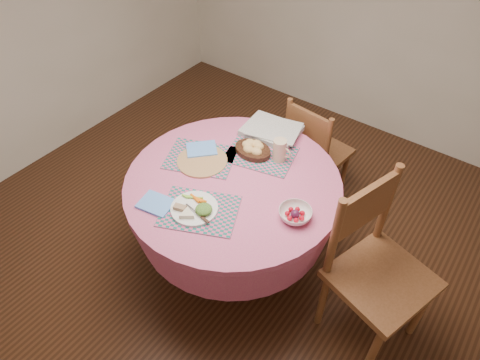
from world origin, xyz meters
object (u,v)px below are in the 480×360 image
object	(u,v)px
bread_bowl	(253,148)
latte_mug	(280,150)
chair_right	(375,266)
chair_back	(314,150)
fruit_bowl	(295,214)
dining_table	(233,204)
dinner_plate	(195,209)
wicker_trivet	(202,161)

from	to	relation	value
bread_bowl	latte_mug	world-z (taller)	latte_mug
chair_right	latte_mug	distance (m)	0.83
chair_back	fruit_bowl	distance (m)	0.99
dining_table	latte_mug	xyz separation A→B (m)	(0.11, 0.30, 0.27)
chair_right	dinner_plate	bearing A→B (deg)	131.40
bread_bowl	wicker_trivet	bearing A→B (deg)	-128.69
chair_right	chair_back	xyz separation A→B (m)	(-0.77, 0.75, -0.09)
wicker_trivet	latte_mug	world-z (taller)	latte_mug
chair_right	wicker_trivet	world-z (taller)	chair_right
chair_right	chair_back	bearing A→B (deg)	62.77
wicker_trivet	dinner_plate	size ratio (longest dim) A/B	1.18
latte_mug	fruit_bowl	bearing A→B (deg)	-47.05
bread_bowl	latte_mug	xyz separation A→B (m)	(0.16, 0.04, 0.04)
chair_back	bread_bowl	distance (m)	0.68
chair_back	latte_mug	world-z (taller)	latte_mug
dinner_plate	bread_bowl	world-z (taller)	bread_bowl
dining_table	bread_bowl	distance (m)	0.35
dinner_plate	latte_mug	bearing A→B (deg)	77.95
dinner_plate	fruit_bowl	bearing A→B (deg)	31.95
wicker_trivet	fruit_bowl	xyz separation A→B (m)	(0.67, -0.05, 0.02)
dining_table	chair_right	xyz separation A→B (m)	(0.86, 0.09, -0.01)
dining_table	chair_right	world-z (taller)	chair_right
bread_bowl	dining_table	bearing A→B (deg)	-79.46
latte_mug	fruit_bowl	distance (m)	0.46
wicker_trivet	bread_bowl	world-z (taller)	bread_bowl
chair_back	dinner_plate	xyz separation A→B (m)	(-0.11, -1.15, 0.32)
dinner_plate	chair_right	bearing A→B (deg)	24.53
chair_back	wicker_trivet	world-z (taller)	chair_back
bread_bowl	chair_back	bearing A→B (deg)	76.47
bread_bowl	fruit_bowl	distance (m)	0.56
dining_table	chair_back	bearing A→B (deg)	83.87
wicker_trivet	bread_bowl	distance (m)	0.31
dining_table	wicker_trivet	bearing A→B (deg)	175.54
dining_table	bread_bowl	size ratio (longest dim) A/B	5.39
chair_back	wicker_trivet	xyz separation A→B (m)	(-0.33, -0.82, 0.30)
chair_back	bread_bowl	xyz separation A→B (m)	(-0.14, -0.58, 0.33)
chair_right	chair_back	size ratio (longest dim) A/B	1.20
chair_back	fruit_bowl	world-z (taller)	chair_back
latte_mug	fruit_bowl	size ratio (longest dim) A/B	0.66
chair_back	latte_mug	size ratio (longest dim) A/B	6.31
dining_table	chair_right	bearing A→B (deg)	6.08
chair_right	bread_bowl	distance (m)	0.96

